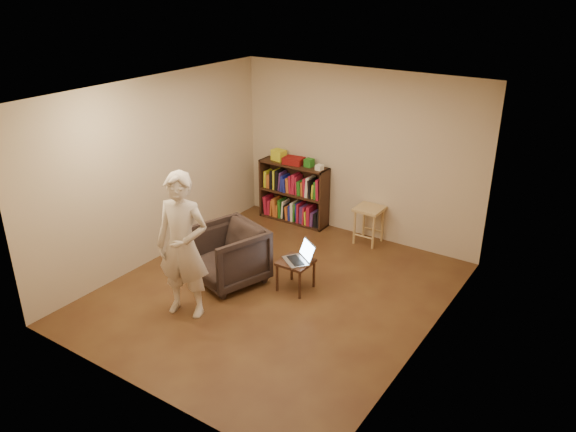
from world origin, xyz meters
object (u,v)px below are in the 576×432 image
Objects in this scene: bookshelf at (294,196)px; person at (183,246)px; armchair at (228,255)px; side_table at (296,266)px; stool at (369,214)px; laptop at (300,257)px.

person reaches higher than bookshelf.
side_table is (0.86, 0.33, -0.05)m from armchair.
bookshelf reaches higher than side_table.
person is at bearing -82.07° from bookshelf.
person is (0.42, -3.04, 0.46)m from bookshelf.
side_table is at bearing 39.26° from armchair.
bookshelf is 1.40m from stool.
stool reaches higher than side_table.
person reaches higher than side_table.
stool is at bearing 55.50° from person.
side_table is (1.23, -1.85, -0.10)m from bookshelf.
stool is 3.16m from person.
armchair reaches higher than stool.
bookshelf reaches higher than stool.
armchair reaches higher than side_table.
person is at bearing -68.44° from armchair.
bookshelf is 2.07× the size of stool.
bookshelf is 2.48× the size of laptop.
person is at bearing -90.15° from laptop.
stool is at bearing 84.55° from side_table.
bookshelf is at bearing 177.39° from stool.
bookshelf reaches higher than laptop.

